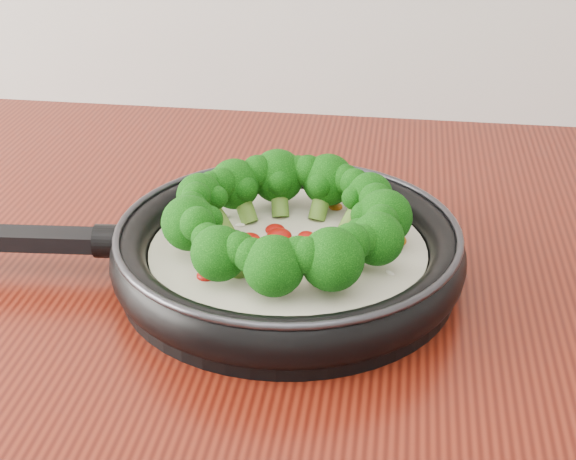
# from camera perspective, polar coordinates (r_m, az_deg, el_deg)

# --- Properties ---
(skillet) EXTENTS (0.50, 0.34, 0.09)m
(skillet) POSITION_cam_1_polar(r_m,az_deg,el_deg) (0.74, -0.15, -0.99)
(skillet) COLOR black
(skillet) RESTS_ON counter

